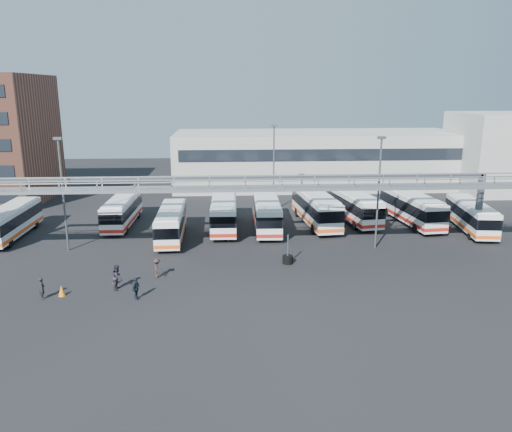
{
  "coord_description": "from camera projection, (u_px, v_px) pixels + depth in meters",
  "views": [
    {
      "loc": [
        -1.54,
        -36.02,
        14.24
      ],
      "look_at": [
        0.95,
        6.0,
        3.47
      ],
      "focal_mm": 35.0,
      "sensor_mm": 36.0,
      "label": 1
    }
  ],
  "objects": [
    {
      "name": "bus_0",
      "position": [
        11.0,
        221.0,
        48.71
      ],
      "size": [
        2.41,
        10.32,
        3.13
      ],
      "rotation": [
        0.0,
        0.0,
        0.0
      ],
      "color": "white",
      "rests_on": "ground"
    },
    {
      "name": "bus_6",
      "position": [
        316.0,
        207.0,
        53.44
      ],
      "size": [
        3.69,
        11.64,
        3.48
      ],
      "rotation": [
        0.0,
        0.0,
        0.09
      ],
      "color": "white",
      "rests_on": "ground"
    },
    {
      "name": "bus_4",
      "position": [
        224.0,
        212.0,
        51.82
      ],
      "size": [
        2.7,
        10.97,
        3.32
      ],
      "rotation": [
        0.0,
        0.0,
        -0.02
      ],
      "color": "white",
      "rests_on": "ground"
    },
    {
      "name": "ground",
      "position": [
        248.0,
        279.0,
        38.45
      ],
      "size": [
        140.0,
        140.0,
        0.0
      ],
      "primitive_type": "plane",
      "color": "black",
      "rests_on": "ground"
    },
    {
      "name": "pedestrian_d",
      "position": [
        136.0,
        289.0,
        34.57
      ],
      "size": [
        0.68,
        1.0,
        1.57
      ],
      "primitive_type": "imported",
      "rotation": [
        0.0,
        0.0,
        1.21
      ],
      "color": "black",
      "rests_on": "ground"
    },
    {
      "name": "bus_7",
      "position": [
        353.0,
        205.0,
        54.79
      ],
      "size": [
        4.05,
        11.15,
        3.31
      ],
      "rotation": [
        0.0,
        0.0,
        0.14
      ],
      "color": "white",
      "rests_on": "ground"
    },
    {
      "name": "pedestrian_a",
      "position": [
        42.0,
        288.0,
        34.62
      ],
      "size": [
        0.52,
        0.66,
        1.59
      ],
      "primitive_type": "imported",
      "rotation": [
        0.0,
        0.0,
        1.84
      ],
      "color": "black",
      "rests_on": "ground"
    },
    {
      "name": "light_pole_back",
      "position": [
        274.0,
        163.0,
        58.54
      ],
      "size": [
        0.7,
        0.35,
        10.21
      ],
      "color": "#4C4F54",
      "rests_on": "ground"
    },
    {
      "name": "light_pole_mid",
      "position": [
        379.0,
        187.0,
        44.49
      ],
      "size": [
        0.7,
        0.35,
        10.21
      ],
      "color": "#4C4F54",
      "rests_on": "ground"
    },
    {
      "name": "pedestrian_b",
      "position": [
        118.0,
        277.0,
        36.32
      ],
      "size": [
        0.82,
        0.98,
        1.84
      ],
      "primitive_type": "imported",
      "rotation": [
        0.0,
        0.0,
        1.43
      ],
      "color": "#292230",
      "rests_on": "ground"
    },
    {
      "name": "building_right",
      "position": [
        507.0,
        153.0,
        70.22
      ],
      "size": [
        14.0,
        12.0,
        11.0
      ],
      "primitive_type": "cube",
      "color": "#B2B2AD",
      "rests_on": "ground"
    },
    {
      "name": "bus_2",
      "position": [
        122.0,
        210.0,
        53.01
      ],
      "size": [
        2.56,
        10.19,
        3.08
      ],
      "rotation": [
        0.0,
        0.0,
        -0.02
      ],
      "color": "white",
      "rests_on": "ground"
    },
    {
      "name": "gantry",
      "position": [
        245.0,
        194.0,
        42.77
      ],
      "size": [
        51.4,
        5.15,
        7.1
      ],
      "color": "#96999F",
      "rests_on": "ground"
    },
    {
      "name": "bus_5",
      "position": [
        267.0,
        212.0,
        51.64
      ],
      "size": [
        2.8,
        10.88,
        3.28
      ],
      "rotation": [
        0.0,
        0.0,
        -0.03
      ],
      "color": "white",
      "rests_on": "ground"
    },
    {
      "name": "bus_8",
      "position": [
        412.0,
        207.0,
        53.71
      ],
      "size": [
        3.66,
        11.28,
        3.37
      ],
      "rotation": [
        0.0,
        0.0,
        0.1
      ],
      "color": "white",
      "rests_on": "ground"
    },
    {
      "name": "warehouse",
      "position": [
        317.0,
        159.0,
        74.9
      ],
      "size": [
        42.0,
        14.0,
        8.0
      ],
      "primitive_type": "cube",
      "color": "#9E9E99",
      "rests_on": "ground"
    },
    {
      "name": "tire_stack",
      "position": [
        288.0,
        259.0,
        41.74
      ],
      "size": [
        0.88,
        0.88,
        2.52
      ],
      "color": "black",
      "rests_on": "ground"
    },
    {
      "name": "light_pole_left",
      "position": [
        63.0,
        188.0,
        43.85
      ],
      "size": [
        0.7,
        0.35,
        10.21
      ],
      "color": "#4C4F54",
      "rests_on": "ground"
    },
    {
      "name": "bus_3",
      "position": [
        171.0,
        222.0,
        48.26
      ],
      "size": [
        2.5,
        10.07,
        3.05
      ],
      "rotation": [
        0.0,
        0.0,
        0.02
      ],
      "color": "white",
      "rests_on": "ground"
    },
    {
      "name": "cone_right",
      "position": [
        115.0,
        280.0,
        37.46
      ],
      "size": [
        0.45,
        0.45,
        0.64
      ],
      "primitive_type": "cone",
      "rotation": [
        0.0,
        0.0,
        -0.15
      ],
      "color": "orange",
      "rests_on": "ground"
    },
    {
      "name": "pedestrian_c",
      "position": [
        157.0,
        268.0,
        38.5
      ],
      "size": [
        0.92,
        1.16,
        1.57
      ],
      "primitive_type": "imported",
      "rotation": [
        0.0,
        0.0,
        1.96
      ],
      "color": "#2E201F",
      "rests_on": "ground"
    },
    {
      "name": "bus_9",
      "position": [
        471.0,
        215.0,
        51.06
      ],
      "size": [
        3.63,
        10.23,
        3.04
      ],
      "rotation": [
        0.0,
        0.0,
        -0.13
      ],
      "color": "white",
      "rests_on": "ground"
    },
    {
      "name": "cone_left",
      "position": [
        62.0,
        291.0,
        35.22
      ],
      "size": [
        0.6,
        0.6,
        0.78
      ],
      "primitive_type": "cone",
      "rotation": [
        0.0,
        0.0,
        -0.25
      ],
      "color": "orange",
      "rests_on": "ground"
    }
  ]
}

